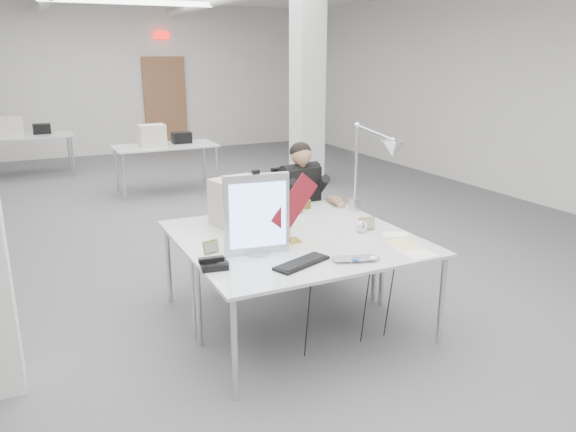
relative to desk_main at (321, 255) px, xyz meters
name	(u,v)px	position (x,y,z in m)	size (l,w,h in m)	color
room_shell	(209,99)	(0.04, 2.63, 0.95)	(10.04, 14.04, 3.24)	#515154
desk_main	(321,255)	(0.00, 0.00, 0.00)	(1.80, 0.90, 0.03)	silver
desk_second	(272,223)	(0.00, 0.90, 0.00)	(1.80, 0.90, 0.03)	silver
bg_desk_a	(165,146)	(0.20, 5.50, 0.00)	(1.60, 0.80, 0.03)	silver
bg_desk_b	(25,136)	(-1.80, 7.70, 0.00)	(1.60, 0.80, 0.03)	silver
office_chair	(298,217)	(0.57, 1.50, -0.18)	(0.56, 0.56, 1.13)	black
seated_person	(301,186)	(0.57, 1.45, 0.16)	(0.53, 0.67, 1.00)	black
monitor	(257,214)	(-0.42, 0.22, 0.31)	(0.48, 0.05, 0.60)	silver
pennant	(295,203)	(-0.13, 0.18, 0.37)	(0.43, 0.01, 0.18)	maroon
keyboard	(302,263)	(-0.23, -0.13, 0.02)	(0.45, 0.15, 0.02)	black
laptop	(355,261)	(0.12, -0.28, 0.02)	(0.30, 0.20, 0.02)	#B5B4B9
mouse	(374,258)	(0.28, -0.28, 0.03)	(0.08, 0.05, 0.03)	silver
bankers_lamp	(289,221)	(-0.10, 0.34, 0.19)	(0.31, 0.12, 0.35)	gold
desk_phone	(214,265)	(-0.81, 0.07, 0.04)	(0.18, 0.16, 0.05)	black
picture_frame_left	(211,247)	(-0.73, 0.37, 0.06)	(0.13, 0.01, 0.10)	#A08B44
picture_frame_right	(367,224)	(0.62, 0.34, 0.07)	(0.14, 0.01, 0.11)	#AE864B
desk_clock	(362,227)	(0.55, 0.30, 0.06)	(0.10, 0.10, 0.03)	silver
paper_stack_a	(414,252)	(0.64, -0.27, 0.02)	(0.22, 0.31, 0.01)	white
paper_stack_b	(403,245)	(0.66, -0.11, 0.02)	(0.19, 0.26, 0.01)	#EBD28D
paper_stack_c	(396,235)	(0.76, 0.12, 0.02)	(0.20, 0.14, 0.01)	white
beige_monitor	(241,202)	(-0.27, 0.94, 0.21)	(0.42, 0.40, 0.40)	#BBAE9B
architect_lamp	(371,166)	(0.85, 0.64, 0.48)	(0.25, 0.73, 0.94)	#AFAFB3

